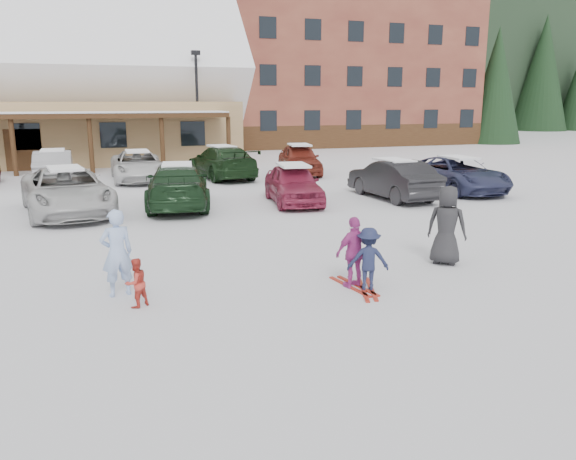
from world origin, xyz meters
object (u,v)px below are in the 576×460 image
object	(u,v)px
lamp_post	(197,101)
bystander_dark	(447,225)
parked_car_4	(293,184)
parked_car_9	(54,166)
adult_skier	(117,253)
toddler_red	(136,283)
parked_car_11	(222,162)
child_magenta	(354,252)
parked_car_10	(138,166)
child_navy	(368,259)
parked_car_5	(393,179)
alpine_hotel	(303,42)
parked_car_6	(457,174)
parked_car_2	(67,191)
parked_car_3	(178,186)
parked_car_12	(299,159)

from	to	relation	value
lamp_post	bystander_dark	bearing A→B (deg)	-85.88
parked_car_4	parked_car_9	distance (m)	12.06
adult_skier	toddler_red	xyz separation A→B (m)	(0.27, -0.75, -0.39)
toddler_red	parked_car_11	distance (m)	17.41
parked_car_11	lamp_post	bearing A→B (deg)	-97.64
child_magenta	parked_car_10	distance (m)	17.47
toddler_red	parked_car_10	size ratio (longest dim) A/B	0.18
child_navy	parked_car_9	size ratio (longest dim) A/B	0.28
child_magenta	parked_car_4	world-z (taller)	child_magenta
lamp_post	parked_car_5	xyz separation A→B (m)	(4.87, -14.29, -2.88)
adult_skier	bystander_dark	bearing A→B (deg)	166.03
parked_car_5	parked_car_4	bearing A→B (deg)	-7.10
alpine_hotel	parked_car_6	world-z (taller)	alpine_hotel
bystander_dark	child_navy	bearing A→B (deg)	67.72
child_navy	parked_car_10	xyz separation A→B (m)	(-3.05, 17.49, 0.07)
parked_car_2	parked_car_6	size ratio (longest dim) A/B	1.08
child_magenta	parked_car_3	bearing A→B (deg)	-87.15
child_navy	child_magenta	world-z (taller)	child_magenta
alpine_hotel	parked_car_5	distance (m)	30.95
parked_car_3	parked_car_11	xyz separation A→B (m)	(3.09, 7.02, 0.02)
adult_skier	parked_car_10	xyz separation A→B (m)	(1.57, 16.23, -0.14)
lamp_post	parked_car_5	distance (m)	15.37
bystander_dark	toddler_red	bearing A→B (deg)	49.07
child_magenta	bystander_dark	size ratio (longest dim) A/B	0.80
parked_car_11	parked_car_12	world-z (taller)	parked_car_11
parked_car_9	parked_car_11	bearing A→B (deg)	171.43
child_magenta	parked_car_5	distance (m)	10.80
parked_car_3	parked_car_9	size ratio (longest dim) A/B	1.15
parked_car_10	parked_car_4	bearing A→B (deg)	-58.75
bystander_dark	parked_car_12	world-z (taller)	bystander_dark
lamp_post	parked_car_5	world-z (taller)	lamp_post
parked_car_4	lamp_post	bearing A→B (deg)	100.99
child_navy	parked_car_11	size ratio (longest dim) A/B	0.24
bystander_dark	parked_car_4	world-z (taller)	bystander_dark
parked_car_5	parked_car_10	distance (m)	12.03
parked_car_12	bystander_dark	bearing A→B (deg)	-88.73
bystander_dark	parked_car_3	bearing A→B (deg)	-17.95
toddler_red	child_magenta	size ratio (longest dim) A/B	0.63
parked_car_11	parked_car_3	bearing A→B (deg)	58.97
alpine_hotel	child_magenta	xyz separation A→B (m)	(-12.97, -38.12, -7.91)
toddler_red	parked_car_11	bearing A→B (deg)	-139.44
child_navy	parked_car_5	xyz separation A→B (m)	(5.75, 9.29, 0.11)
parked_car_2	parked_car_9	size ratio (longest dim) A/B	1.22
child_magenta	parked_car_3	world-z (taller)	parked_car_3
lamp_post	toddler_red	bearing A→B (deg)	-102.78
parked_car_3	parked_car_6	size ratio (longest dim) A/B	1.02
adult_skier	parked_car_9	bearing A→B (deg)	-95.46
alpine_hotel	toddler_red	distance (m)	42.36
lamp_post	child_navy	world-z (taller)	lamp_post
parked_car_2	child_magenta	bearing A→B (deg)	-68.75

